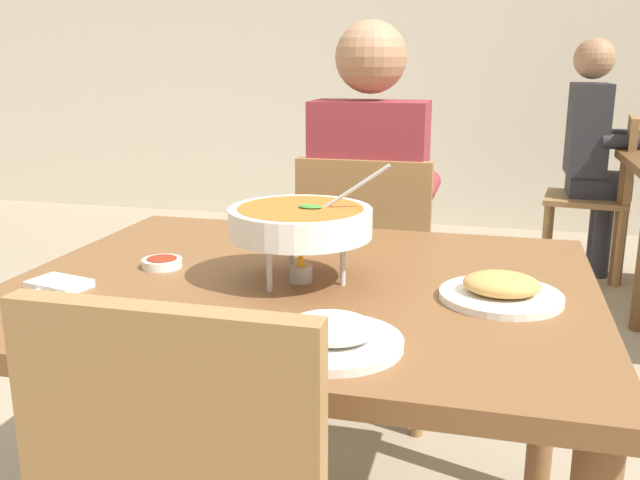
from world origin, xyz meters
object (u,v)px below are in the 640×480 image
object	(u,v)px
appetizer_plate	(501,290)
chair_diner_main	(368,274)
diner_main	(371,201)
chair_bg_middle	(606,187)
sauce_dish	(162,263)
curry_bowl	(301,223)
patron_bg_middle	(594,142)
dining_table_main	(303,323)
rice_plate	(331,335)

from	to	relation	value
appetizer_plate	chair_diner_main	bearing A→B (deg)	116.93
diner_main	chair_bg_middle	world-z (taller)	diner_main
appetizer_plate	sauce_dish	bearing A→B (deg)	177.14
chair_diner_main	diner_main	world-z (taller)	diner_main
diner_main	sauce_dish	xyz separation A→B (m)	(-0.33, -0.81, -0.00)
curry_bowl	patron_bg_middle	bearing A→B (deg)	71.97
chair_diner_main	curry_bowl	bearing A→B (deg)	-89.90
appetizer_plate	patron_bg_middle	xyz separation A→B (m)	(0.50, 2.80, -0.01)
curry_bowl	patron_bg_middle	size ratio (longest dim) A/B	0.25
chair_bg_middle	dining_table_main	bearing A→B (deg)	-110.00
dining_table_main	diner_main	size ratio (longest dim) A/B	0.94
chair_diner_main	appetizer_plate	size ratio (longest dim) A/B	3.75
dining_table_main	rice_plate	xyz separation A→B (m)	(0.14, -0.34, 0.12)
dining_table_main	curry_bowl	xyz separation A→B (m)	(0.00, -0.01, 0.23)
sauce_dish	dining_table_main	bearing A→B (deg)	-1.17
curry_bowl	appetizer_plate	xyz separation A→B (m)	(0.41, -0.02, -0.11)
appetizer_plate	chair_bg_middle	size ratio (longest dim) A/B	0.27
dining_table_main	rice_plate	distance (m)	0.39
patron_bg_middle	rice_plate	bearing A→B (deg)	-103.83
chair_diner_main	rice_plate	world-z (taller)	chair_diner_main
patron_bg_middle	dining_table_main	bearing A→B (deg)	-108.15
chair_diner_main	patron_bg_middle	world-z (taller)	patron_bg_middle
curry_bowl	appetizer_plate	distance (m)	0.43
dining_table_main	chair_diner_main	bearing A→B (deg)	90.00
sauce_dish	rice_plate	bearing A→B (deg)	-35.73
dining_table_main	rice_plate	world-z (taller)	rice_plate
sauce_dish	patron_bg_middle	size ratio (longest dim) A/B	0.07
appetizer_plate	dining_table_main	bearing A→B (deg)	175.78
rice_plate	patron_bg_middle	bearing A→B (deg)	76.17
diner_main	rice_plate	distance (m)	1.16
dining_table_main	curry_bowl	size ratio (longest dim) A/B	3.69
chair_diner_main	sauce_dish	world-z (taller)	chair_diner_main
curry_bowl	rice_plate	xyz separation A→B (m)	(0.14, -0.32, -0.11)
dining_table_main	sauce_dish	xyz separation A→B (m)	(-0.33, 0.01, 0.11)
dining_table_main	diner_main	distance (m)	0.82
rice_plate	sauce_dish	size ratio (longest dim) A/B	2.67
chair_bg_middle	patron_bg_middle	xyz separation A→B (m)	(-0.08, 0.07, 0.24)
chair_diner_main	patron_bg_middle	bearing A→B (deg)	65.45
curry_bowl	sauce_dish	world-z (taller)	curry_bowl
rice_plate	appetizer_plate	bearing A→B (deg)	48.59
dining_table_main	chair_bg_middle	bearing A→B (deg)	70.00
curry_bowl	rice_plate	bearing A→B (deg)	-66.24
curry_bowl	patron_bg_middle	world-z (taller)	patron_bg_middle
appetizer_plate	diner_main	bearing A→B (deg)	116.03
chair_diner_main	appetizer_plate	xyz separation A→B (m)	(0.41, -0.81, 0.24)
appetizer_plate	patron_bg_middle	distance (m)	2.84
appetizer_plate	sauce_dish	size ratio (longest dim) A/B	2.67
dining_table_main	chair_diner_main	size ratio (longest dim) A/B	1.36
dining_table_main	diner_main	xyz separation A→B (m)	(0.00, 0.82, 0.11)
dining_table_main	chair_bg_middle	world-z (taller)	chair_bg_middle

